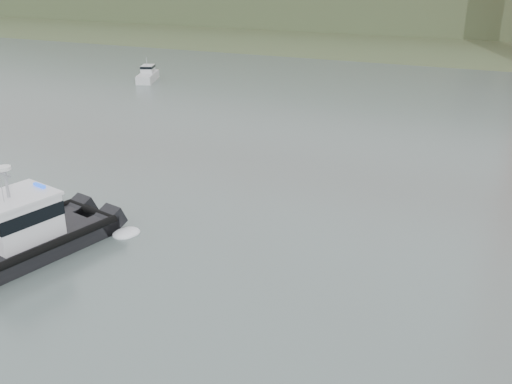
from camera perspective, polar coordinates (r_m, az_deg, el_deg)
ground at (r=29.93m, az=-8.99°, el=-8.43°), size 400.00×400.00×0.00m
patrol_boat at (r=33.48m, az=-22.97°, el=-3.95°), size 6.45×11.83×5.44m
motorboat at (r=80.40m, az=-10.77°, el=11.43°), size 3.97×6.17×3.22m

